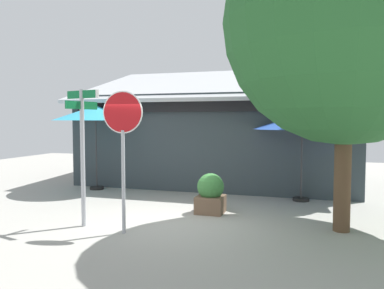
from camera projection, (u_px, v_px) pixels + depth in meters
name	position (u px, v px, depth m)	size (l,w,h in m)	color
ground_plane	(182.00, 224.00, 8.34)	(28.00, 28.00, 0.10)	#9E9B93
cafe_building	(221.00, 137.00, 13.79)	(9.53, 5.36, 4.27)	#333D42
street_sign_post	(83.00, 143.00, 7.87)	(0.87, 0.81, 2.82)	#A8AAB2
stop_sign	(123.00, 134.00, 7.35)	(0.81, 0.08, 2.75)	#A8AAB2
patio_umbrella_teal_left	(96.00, 113.00, 12.09)	(2.68, 2.68, 2.73)	black
patio_umbrella_royal_blue_center	(302.00, 122.00, 10.34)	(2.64, 2.64, 2.45)	black
shade_tree	(366.00, 26.00, 7.13)	(5.34, 4.74, 6.45)	brown
sidewalk_planter	(211.00, 194.00, 9.09)	(0.64, 0.64, 0.94)	brown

